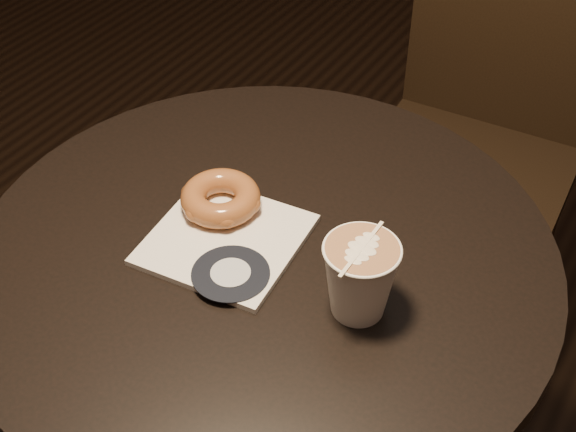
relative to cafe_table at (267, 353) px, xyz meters
The scene contains 5 objects.
cafe_table is the anchor object (origin of this frame).
chair 0.73m from the cafe_table, 87.19° to the left, with size 0.41×0.41×0.98m.
pastry_bag 0.21m from the cafe_table, 160.86° to the right, with size 0.17×0.17×0.01m, color white.
doughnut 0.24m from the cafe_table, 162.10° to the left, with size 0.10×0.10×0.03m, color brown.
latte_cup 0.28m from the cafe_table, 10.75° to the right, with size 0.08×0.08×0.09m, color white, non-canonical shape.
Camera 1 is at (0.38, -0.57, 1.42)m, focal length 50.00 mm.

